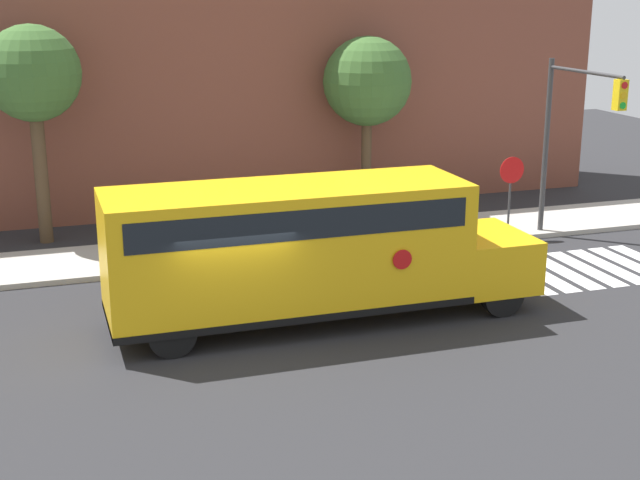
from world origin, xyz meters
TOP-DOWN VIEW (x-y plane):
  - ground_plane at (0.00, 0.00)m, footprint 60.00×60.00m
  - sidewalk_strip at (0.00, 6.50)m, footprint 44.00×3.00m
  - building_backdrop at (0.00, 13.00)m, footprint 32.00×4.00m
  - crosswalk_stripes at (10.23, 2.00)m, footprint 4.70×3.20m
  - school_bus at (1.83, 0.62)m, footprint 9.85×2.57m
  - stop_sign at (9.80, 5.44)m, footprint 0.80×0.10m
  - traffic_light at (10.91, 4.26)m, footprint 0.28×3.56m
  - tree_near_sidewalk at (6.90, 9.96)m, footprint 2.93×2.93m
  - tree_far_sidewalk at (-3.57, 9.31)m, footprint 2.76×2.76m

SIDE VIEW (x-z plane):
  - ground_plane at x=0.00m, z-range 0.00..0.00m
  - crosswalk_stripes at x=10.23m, z-range 0.00..0.01m
  - sidewalk_strip at x=0.00m, z-range 0.00..0.15m
  - stop_sign at x=9.80m, z-range 0.44..2.93m
  - school_bus at x=1.83m, z-range 0.22..3.40m
  - traffic_light at x=10.91m, z-range 0.89..6.24m
  - tree_near_sidewalk at x=6.90m, z-range 1.41..7.25m
  - building_backdrop at x=0.00m, z-range 0.00..8.88m
  - tree_far_sidewalk at x=-3.57m, z-range 1.72..8.09m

